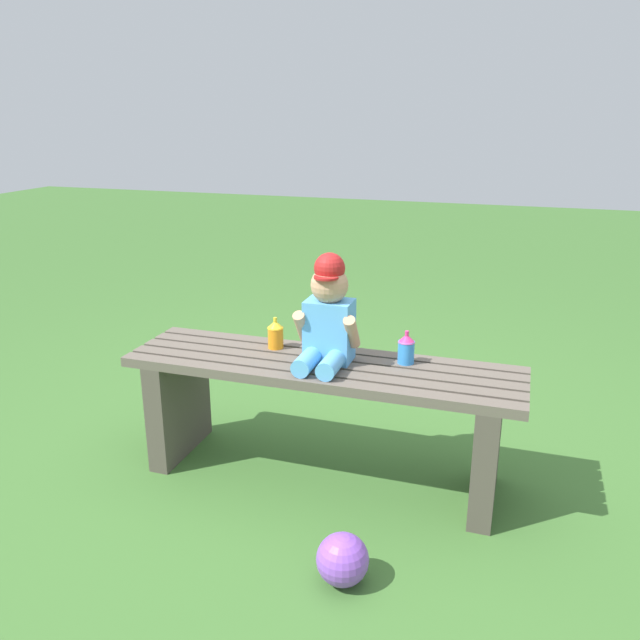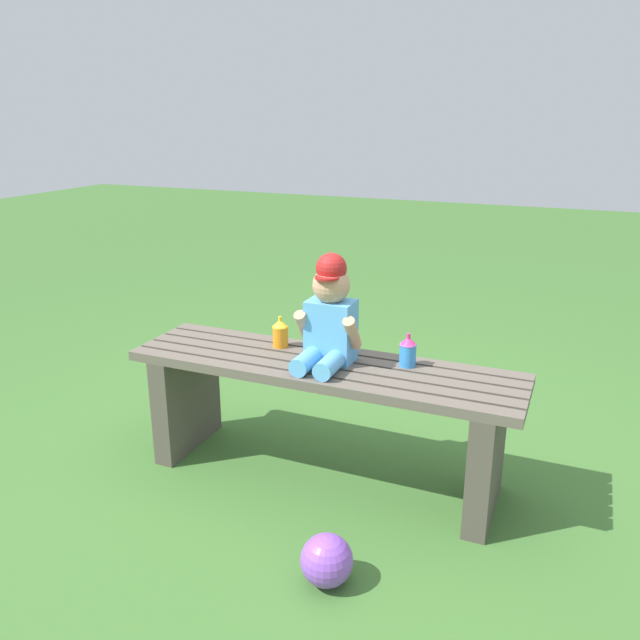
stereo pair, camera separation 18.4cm
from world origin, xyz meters
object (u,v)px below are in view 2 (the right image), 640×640
(child_figure, at_px, (329,316))
(toy_ball, at_px, (327,560))
(sippy_cup_left, at_px, (280,333))
(park_bench, at_px, (323,402))
(sippy_cup_right, at_px, (408,351))

(child_figure, height_order, toy_ball, child_figure)
(sippy_cup_left, height_order, toy_ball, sippy_cup_left)
(park_bench, distance_m, toy_ball, 0.64)
(sippy_cup_left, distance_m, sippy_cup_right, 0.51)
(child_figure, height_order, sippy_cup_left, child_figure)
(sippy_cup_left, relative_size, sippy_cup_right, 1.00)
(park_bench, relative_size, toy_ball, 9.19)
(child_figure, height_order, sippy_cup_right, child_figure)
(park_bench, bearing_deg, toy_ball, -66.22)
(sippy_cup_right, bearing_deg, child_figure, -164.65)
(sippy_cup_left, height_order, sippy_cup_right, same)
(sippy_cup_right, bearing_deg, toy_ball, -94.68)
(park_bench, height_order, child_figure, child_figure)
(child_figure, relative_size, sippy_cup_left, 3.26)
(child_figure, xyz_separation_m, sippy_cup_left, (-0.24, 0.08, -0.12))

